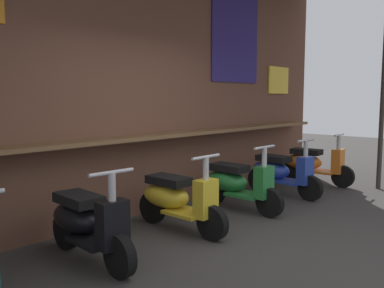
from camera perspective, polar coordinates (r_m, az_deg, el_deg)
ground_plane at (r=4.45m, az=7.51°, el=-14.84°), size 27.48×27.48×0.00m
market_stall_facade at (r=5.48m, az=-8.99°, el=12.20°), size 9.82×2.25×3.96m
scooter_black at (r=4.26m, az=-14.65°, el=-10.48°), size 0.47×1.40×0.97m
scooter_yellow at (r=5.03m, az=-2.32°, el=-7.62°), size 0.46×1.40×0.97m
scooter_green at (r=5.95m, az=6.09°, el=-5.44°), size 0.46×1.40×0.97m
scooter_blue at (r=6.97m, az=12.09°, el=-3.80°), size 0.49×1.40×0.97m
scooter_orange at (r=8.02m, az=16.43°, el=-2.58°), size 0.49×1.40×0.97m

